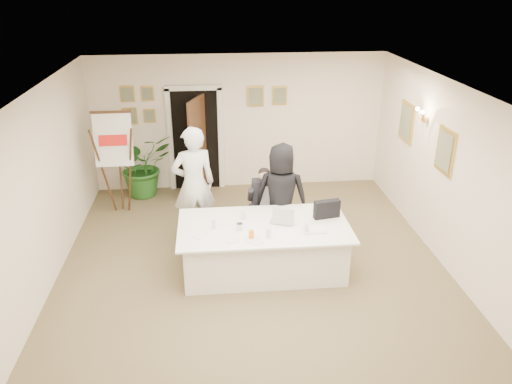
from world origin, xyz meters
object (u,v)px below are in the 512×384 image
at_px(conference_table, 264,247).
at_px(seated_man, 264,203).
at_px(potted_palm, 142,165).
at_px(laptop, 282,213).
at_px(standing_woman, 281,195).
at_px(standing_man, 194,185).
at_px(paper_stack, 314,230).
at_px(flip_chart, 118,168).
at_px(laptop_bag, 327,209).
at_px(oj_glass, 251,235).
at_px(steel_jug, 240,227).

height_order(conference_table, seated_man, seated_man).
height_order(potted_palm, laptop, potted_palm).
xyz_separation_m(standing_woman, potted_palm, (-2.53, 2.30, -0.24)).
height_order(standing_man, laptop, standing_man).
relative_size(conference_table, paper_stack, 7.69).
bearing_deg(flip_chart, laptop, -38.39).
relative_size(standing_woman, laptop_bag, 4.35).
height_order(standing_woman, laptop, standing_woman).
distance_m(seated_man, standing_man, 1.24).
xyz_separation_m(seated_man, oj_glass, (-0.35, -1.44, 0.19)).
relative_size(laptop_bag, steel_jug, 3.69).
bearing_deg(flip_chart, laptop_bag, -31.50).
relative_size(paper_stack, oj_glass, 2.57).
relative_size(oj_glass, steel_jug, 1.18).
xyz_separation_m(laptop, laptop_bag, (0.71, 0.07, 0.00)).
xyz_separation_m(seated_man, paper_stack, (0.60, -1.29, 0.15)).
relative_size(laptop, paper_stack, 1.05).
xyz_separation_m(potted_palm, oj_glass, (1.93, -3.52, 0.20)).
relative_size(flip_chart, steel_jug, 17.85).
bearing_deg(oj_glass, standing_woman, 63.73).
relative_size(flip_chart, potted_palm, 1.54).
bearing_deg(paper_stack, laptop, 141.39).
relative_size(laptop_bag, oj_glass, 3.12).
height_order(laptop, steel_jug, laptop).
height_order(potted_palm, laptop_bag, potted_palm).
height_order(flip_chart, standing_woman, flip_chart).
distance_m(standing_woman, laptop_bag, 0.90).
distance_m(standing_man, paper_stack, 2.26).
bearing_deg(oj_glass, laptop_bag, 24.98).
xyz_separation_m(standing_man, steel_jug, (0.68, -1.26, -0.17)).
relative_size(potted_palm, laptop, 3.63).
xyz_separation_m(flip_chart, laptop_bag, (3.49, -2.14, 0.01)).
height_order(standing_woman, steel_jug, standing_woman).
relative_size(flip_chart, standing_man, 0.98).
xyz_separation_m(seated_man, laptop_bag, (0.87, -0.88, 0.27)).
bearing_deg(laptop, standing_man, 159.82).
xyz_separation_m(standing_man, laptop, (1.34, -1.04, -0.09)).
bearing_deg(conference_table, standing_woman, 65.21).
distance_m(seated_man, laptop_bag, 1.26).
bearing_deg(steel_jug, laptop, 18.92).
relative_size(flip_chart, standing_woman, 1.11).
relative_size(flip_chart, laptop_bag, 4.84).
bearing_deg(standing_man, flip_chart, -53.01).
bearing_deg(laptop_bag, potted_palm, 126.30).
distance_m(conference_table, laptop, 0.60).
bearing_deg(conference_table, standing_man, 132.88).
relative_size(conference_table, laptop_bag, 6.33).
bearing_deg(seated_man, laptop_bag, -34.37).
bearing_deg(potted_palm, steel_jug, -61.18).
xyz_separation_m(standing_man, paper_stack, (1.78, -1.39, -0.21)).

